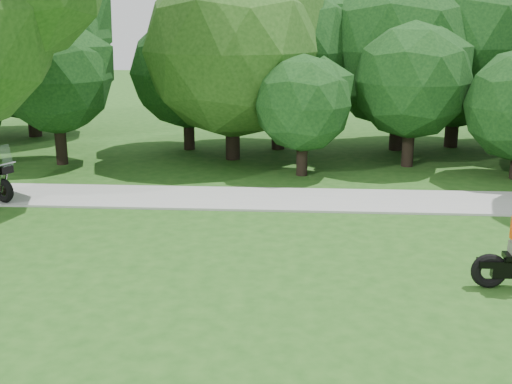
{
  "coord_description": "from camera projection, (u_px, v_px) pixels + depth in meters",
  "views": [
    {
      "loc": [
        -1.57,
        -8.83,
        4.89
      ],
      "look_at": [
        -2.45,
        4.59,
        1.17
      ],
      "focal_mm": 45.0,
      "sensor_mm": 36.0,
      "label": 1
    }
  ],
  "objects": [
    {
      "name": "tree_line",
      "position": [
        383.0,
        53.0,
        23.01
      ],
      "size": [
        39.45,
        11.99,
        7.34
      ],
      "color": "black",
      "rests_on": "ground"
    },
    {
      "name": "walkway",
      "position": [
        354.0,
        200.0,
        17.38
      ],
      "size": [
        60.0,
        2.2,
        0.06
      ],
      "primitive_type": "cube",
      "color": "#9C9C97",
      "rests_on": "ground"
    },
    {
      "name": "ground",
      "position": [
        397.0,
        350.0,
        9.7
      ],
      "size": [
        100.0,
        100.0,
        0.0
      ],
      "primitive_type": "plane",
      "color": "#1F4D16",
      "rests_on": "ground"
    }
  ]
}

